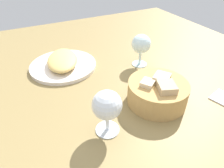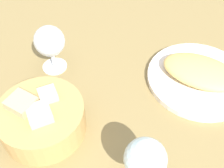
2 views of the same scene
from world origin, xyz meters
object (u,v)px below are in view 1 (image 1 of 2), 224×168
(plate, at_px, (63,66))
(bread_basket, at_px, (158,92))
(wine_glass_far, at_px, (141,45))
(wine_glass_near, at_px, (107,107))

(plate, height_order, bread_basket, bread_basket)
(plate, relative_size, wine_glass_far, 2.03)
(bread_basket, bearing_deg, wine_glass_far, 159.87)
(bread_basket, relative_size, wine_glass_far, 1.43)
(plate, bearing_deg, bread_basket, 30.96)
(bread_basket, bearing_deg, wine_glass_near, -78.94)
(plate, xyz_separation_m, wine_glass_near, (0.36, 0.01, 0.07))
(plate, xyz_separation_m, wine_glass_far, (0.11, 0.28, 0.08))
(plate, xyz_separation_m, bread_basket, (0.33, 0.20, 0.03))
(bread_basket, relative_size, wine_glass_near, 1.44)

